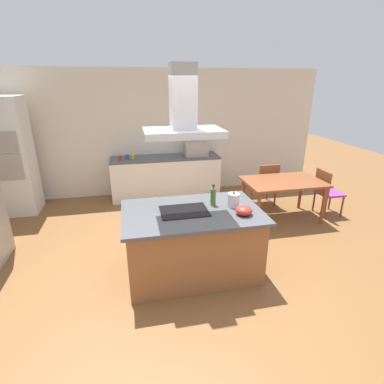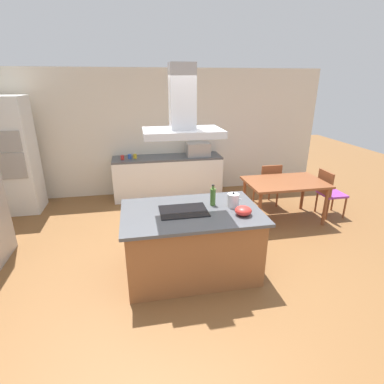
{
  "view_description": "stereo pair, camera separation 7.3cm",
  "coord_description": "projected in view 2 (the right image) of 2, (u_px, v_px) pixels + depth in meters",
  "views": [
    {
      "loc": [
        -0.72,
        -3.36,
        2.45
      ],
      "look_at": [
        0.09,
        0.4,
        1.0
      ],
      "focal_mm": 27.73,
      "sensor_mm": 36.0,
      "label": 1
    },
    {
      "loc": [
        -0.65,
        -3.37,
        2.45
      ],
      "look_at": [
        0.09,
        0.4,
        1.0
      ],
      "focal_mm": 27.73,
      "sensor_mm": 36.0,
      "label": 2
    }
  ],
  "objects": [
    {
      "name": "dining_table",
      "position": [
        285.0,
        186.0,
        5.36
      ],
      "size": [
        1.4,
        0.9,
        0.75
      ],
      "color": "brown",
      "rests_on": "ground"
    },
    {
      "name": "kitchen_island",
      "position": [
        191.0,
        242.0,
        3.92
      ],
      "size": [
        1.76,
        1.12,
        0.9
      ],
      "color": "#995B33",
      "rests_on": "ground"
    },
    {
      "name": "chair_at_right_end",
      "position": [
        329.0,
        190.0,
        5.58
      ],
      "size": [
        0.42,
        0.42,
        0.89
      ],
      "color": "purple",
      "rests_on": "ground"
    },
    {
      "name": "tea_kettle",
      "position": [
        233.0,
        200.0,
        3.85
      ],
      "size": [
        0.21,
        0.15,
        0.2
      ],
      "color": "silver",
      "rests_on": "kitchen_island"
    },
    {
      "name": "range_hood",
      "position": [
        182.0,
        114.0,
        3.32
      ],
      "size": [
        0.9,
        0.55,
        0.78
      ],
      "color": "#ADADB2"
    },
    {
      "name": "wall_back",
      "position": [
        164.0,
        133.0,
        6.58
      ],
      "size": [
        7.2,
        0.1,
        2.7
      ],
      "primitive_type": "cube",
      "color": "beige",
      "rests_on": "ground"
    },
    {
      "name": "olive_oil_bottle",
      "position": [
        213.0,
        197.0,
        3.89
      ],
      "size": [
        0.07,
        0.07,
        0.28
      ],
      "color": "#47722D",
      "rests_on": "kitchen_island"
    },
    {
      "name": "cooktop",
      "position": [
        183.0,
        211.0,
        3.74
      ],
      "size": [
        0.6,
        0.44,
        0.01
      ],
      "primitive_type": "cube",
      "color": "black",
      "rests_on": "kitchen_island"
    },
    {
      "name": "back_counter",
      "position": [
        168.0,
        177.0,
        6.57
      ],
      "size": [
        2.34,
        0.62,
        0.9
      ],
      "color": "silver",
      "rests_on": "ground"
    },
    {
      "name": "ground",
      "position": [
        176.0,
        222.0,
        5.45
      ],
      "size": [
        16.0,
        16.0,
        0.0
      ],
      "primitive_type": "plane",
      "color": "brown"
    },
    {
      "name": "mixing_bowl",
      "position": [
        243.0,
        211.0,
        3.62
      ],
      "size": [
        0.21,
        0.21,
        0.11
      ],
      "primitive_type": "ellipsoid",
      "color": "red",
      "rests_on": "kitchen_island"
    },
    {
      "name": "wall_oven_stack",
      "position": [
        15.0,
        156.0,
        5.6
      ],
      "size": [
        0.7,
        0.66,
        2.2
      ],
      "color": "silver",
      "rests_on": "ground"
    },
    {
      "name": "chair_facing_back_wall",
      "position": [
        268.0,
        182.0,
        6.03
      ],
      "size": [
        0.42,
        0.42,
        0.89
      ],
      "color": "purple",
      "rests_on": "ground"
    },
    {
      "name": "coffee_mug_blue",
      "position": [
        130.0,
        156.0,
        6.26
      ],
      "size": [
        0.08,
        0.08,
        0.09
      ],
      "primitive_type": "cylinder",
      "color": "#2D56B2",
      "rests_on": "back_counter"
    },
    {
      "name": "coffee_mug_yellow",
      "position": [
        135.0,
        156.0,
        6.27
      ],
      "size": [
        0.08,
        0.08,
        0.09
      ],
      "primitive_type": "cylinder",
      "color": "gold",
      "rests_on": "back_counter"
    },
    {
      "name": "coffee_mug_red",
      "position": [
        122.0,
        158.0,
        6.16
      ],
      "size": [
        0.08,
        0.08,
        0.09
      ],
      "primitive_type": "cylinder",
      "color": "red",
      "rests_on": "back_counter"
    },
    {
      "name": "countertop_microwave",
      "position": [
        198.0,
        149.0,
        6.48
      ],
      "size": [
        0.5,
        0.38,
        0.28
      ],
      "primitive_type": "cube",
      "color": "#9E9993",
      "rests_on": "back_counter"
    }
  ]
}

